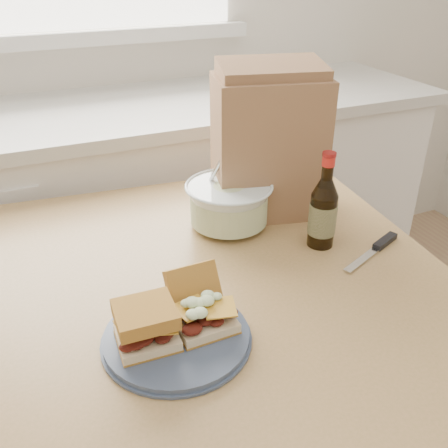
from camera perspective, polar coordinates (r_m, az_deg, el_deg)
name	(u,v)px	position (r m, az deg, el deg)	size (l,w,h in m)	color
cabinet_run	(110,231)	(1.93, -12.88, -0.73)	(2.50, 0.64, 0.94)	white
dining_table	(215,321)	(1.11, -1.07, -10.99)	(1.06, 1.06, 0.81)	tan
plate	(177,337)	(0.89, -5.44, -12.76)	(0.25, 0.25, 0.02)	#3E4C65
sandwich_left	(146,325)	(0.85, -8.88, -11.34)	(0.10, 0.09, 0.07)	beige
sandwich_right	(200,306)	(0.89, -2.72, -9.35)	(0.10, 0.14, 0.09)	beige
coleslaw_bowl	(229,205)	(1.20, 0.55, 2.13)	(0.21, 0.21, 0.21)	silver
beer_bottle	(323,212)	(1.13, 11.26, 1.39)	(0.06, 0.06, 0.22)	black
knife	(379,246)	(1.18, 17.33, -2.38)	(0.19, 0.10, 0.01)	silver
paper_bag	(268,147)	(1.23, 5.08, 8.72)	(0.26, 0.17, 0.34)	#906245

